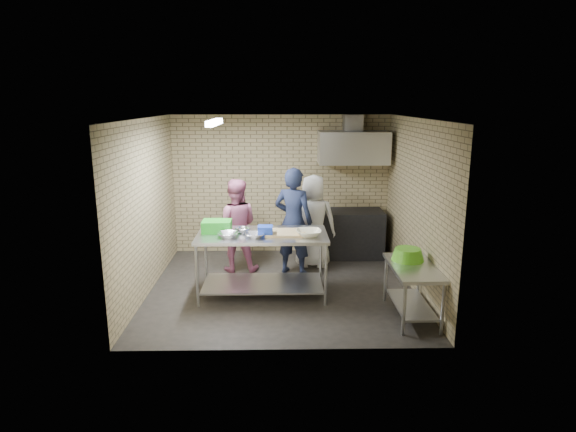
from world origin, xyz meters
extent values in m
plane|color=black|center=(0.00, 0.00, 0.00)|extent=(4.20, 4.20, 0.00)
plane|color=black|center=(0.00, 0.00, 2.70)|extent=(4.20, 4.20, 0.00)
cube|color=tan|center=(0.00, 2.00, 1.35)|extent=(4.20, 0.06, 2.70)
cube|color=tan|center=(0.00, -2.00, 1.35)|extent=(4.20, 0.06, 2.70)
cube|color=tan|center=(-2.10, 0.00, 1.35)|extent=(0.06, 4.00, 2.70)
cube|color=tan|center=(2.10, 0.00, 1.35)|extent=(0.06, 4.00, 2.70)
cube|color=silver|center=(-0.30, -0.26, 0.49)|extent=(1.98, 0.99, 0.99)
cube|color=silver|center=(1.80, -1.10, 0.38)|extent=(0.60, 1.20, 0.75)
cube|color=black|center=(1.35, 1.65, 0.45)|extent=(1.20, 0.70, 0.90)
cube|color=silver|center=(1.35, 1.70, 2.10)|extent=(1.30, 0.60, 0.60)
cube|color=#A5A8AD|center=(1.35, 1.85, 2.55)|extent=(0.35, 0.30, 0.30)
cube|color=#3F2B19|center=(1.65, 1.89, 1.92)|extent=(0.80, 0.20, 0.04)
cube|color=white|center=(-1.00, 0.00, 2.64)|extent=(0.10, 1.25, 0.08)
cube|color=green|center=(-1.00, -0.14, 1.08)|extent=(0.44, 0.33, 0.18)
cube|color=#193CC2|center=(-0.25, -0.36, 1.06)|extent=(0.22, 0.22, 0.14)
cube|color=#D5B57A|center=(0.05, -0.28, 1.00)|extent=(0.60, 0.46, 0.03)
imported|color=silver|center=(-0.80, -0.46, 1.03)|extent=(0.32, 0.32, 0.08)
imported|color=silver|center=(-0.60, -0.21, 1.02)|extent=(0.24, 0.24, 0.07)
imported|color=silver|center=(-0.40, -0.48, 1.02)|extent=(0.29, 0.29, 0.07)
imported|color=beige|center=(0.40, -0.41, 1.03)|extent=(0.39, 0.39, 0.09)
cylinder|color=#B22619|center=(1.40, 1.89, 2.03)|extent=(0.07, 0.07, 0.18)
imported|color=#141A34|center=(0.20, 0.71, 0.93)|extent=(0.80, 0.67, 1.87)
imported|color=#C2668D|center=(-0.81, 0.87, 0.82)|extent=(0.81, 0.63, 1.65)
imported|color=white|center=(0.57, 1.08, 0.84)|extent=(0.86, 0.59, 1.68)
camera|label=1|loc=(-0.05, -7.38, 2.96)|focal=30.27mm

